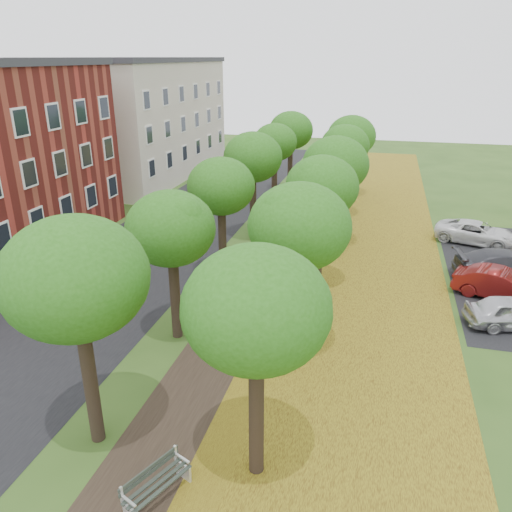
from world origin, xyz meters
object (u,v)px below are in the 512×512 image
Objects in this scene: car_grey at (509,266)px; car_white at (477,233)px; car_red at (502,285)px; bench at (156,483)px.

car_grey reaches higher than car_white.
car_red is at bearing -162.67° from car_white.
car_white is (10.61, 22.03, 0.18)m from bench.
car_red is 0.90× the size of car_white.
car_grey reaches higher than bench.
bench is 0.42× the size of car_white.
car_white is at bearing -1.46° from bench.
car_white reaches higher than bench.
car_red reaches higher than bench.
car_red is 7.69m from car_white.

